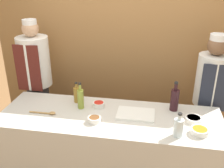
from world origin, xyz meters
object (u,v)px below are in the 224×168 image
(bottle_oil, at_px, (81,98))
(chef_right, at_px, (209,100))
(wooden_spoon, at_px, (47,113))
(chef_left, at_px, (37,84))
(bottle_wine, at_px, (175,99))
(sauce_bowl_purple, at_px, (193,119))
(sauce_bowl_orange, at_px, (200,131))
(sauce_bowl_red, at_px, (99,104))
(cutting_board, at_px, (136,114))
(bottle_clear, at_px, (178,127))
(bottle_vinegar, at_px, (77,94))
(sauce_bowl_brown, at_px, (94,119))

(bottle_oil, height_order, chef_right, chef_right)
(wooden_spoon, relative_size, chef_left, 0.16)
(bottle_oil, bearing_deg, bottle_wine, 7.56)
(sauce_bowl_purple, distance_m, sauce_bowl_orange, 0.21)
(sauce_bowl_red, xyz_separation_m, bottle_wine, (0.77, 0.07, 0.09))
(sauce_bowl_purple, height_order, cutting_board, sauce_bowl_purple)
(wooden_spoon, xyz_separation_m, chef_left, (-0.42, 0.68, -0.01))
(bottle_wine, height_order, bottle_oil, bottle_wine)
(chef_right, bearing_deg, bottle_clear, -115.32)
(sauce_bowl_purple, distance_m, wooden_spoon, 1.44)
(sauce_bowl_purple, bearing_deg, bottle_vinegar, 171.09)
(bottle_clear, distance_m, bottle_vinegar, 1.14)
(bottle_wine, relative_size, wooden_spoon, 1.13)
(cutting_board, relative_size, bottle_wine, 1.18)
(sauce_bowl_purple, distance_m, bottle_clear, 0.32)
(bottle_clear, bearing_deg, wooden_spoon, 173.06)
(sauce_bowl_red, xyz_separation_m, sauce_bowl_orange, (0.98, -0.32, -0.00))
(sauce_bowl_red, bearing_deg, cutting_board, -13.85)
(cutting_board, bearing_deg, bottle_wine, 24.49)
(chef_left, bearing_deg, sauce_bowl_orange, -22.23)
(sauce_bowl_purple, distance_m, sauce_bowl_red, 0.96)
(sauce_bowl_orange, bearing_deg, bottle_clear, -160.78)
(chef_left, bearing_deg, bottle_oil, -34.75)
(sauce_bowl_red, height_order, bottle_wine, bottle_wine)
(cutting_board, height_order, wooden_spoon, wooden_spoon)
(sauce_bowl_orange, relative_size, bottle_oil, 0.55)
(sauce_bowl_purple, xyz_separation_m, cutting_board, (-0.55, 0.02, -0.01))
(bottle_wine, xyz_separation_m, bottle_oil, (-0.95, -0.13, -0.01))
(wooden_spoon, xyz_separation_m, chef_right, (1.67, 0.68, -0.05))
(sauce_bowl_red, relative_size, cutting_board, 0.33)
(sauce_bowl_orange, distance_m, bottle_oil, 1.19)
(chef_right, bearing_deg, sauce_bowl_brown, -147.53)
(wooden_spoon, distance_m, chef_right, 1.80)
(bottle_oil, distance_m, chef_right, 1.46)
(sauce_bowl_orange, distance_m, bottle_wine, 0.46)
(sauce_bowl_brown, relative_size, bottle_oil, 0.43)
(bottle_clear, bearing_deg, bottle_vinegar, 156.29)
(sauce_bowl_red, xyz_separation_m, wooden_spoon, (-0.48, -0.23, -0.02))
(sauce_bowl_red, distance_m, bottle_vinegar, 0.27)
(chef_left, bearing_deg, wooden_spoon, -58.53)
(sauce_bowl_brown, distance_m, cutting_board, 0.42)
(bottle_clear, bearing_deg, sauce_bowl_orange, 19.22)
(sauce_bowl_orange, bearing_deg, cutting_board, 159.04)
(sauce_bowl_red, distance_m, chef_right, 1.27)
(sauce_bowl_orange, xyz_separation_m, wooden_spoon, (-1.46, 0.09, -0.01))
(wooden_spoon, relative_size, chef_right, 0.17)
(sauce_bowl_orange, distance_m, chef_right, 0.80)
(sauce_bowl_brown, xyz_separation_m, cutting_board, (0.37, 0.19, -0.02))
(bottle_clear, relative_size, bottle_oil, 0.79)
(sauce_bowl_brown, relative_size, chef_right, 0.08)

